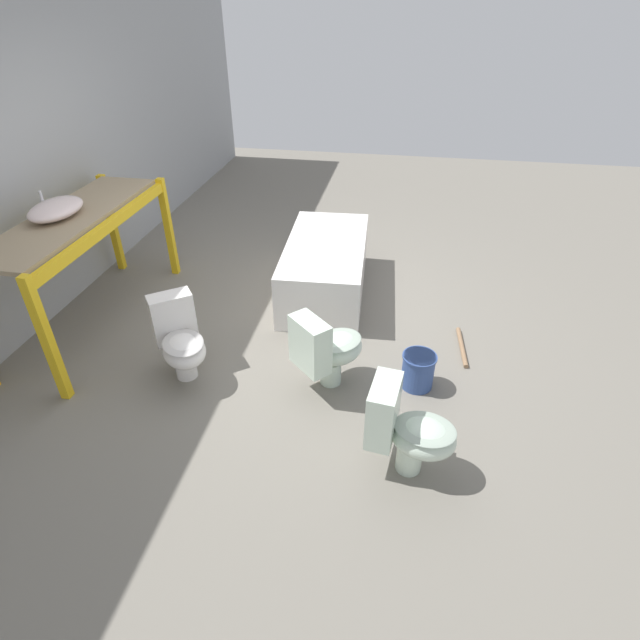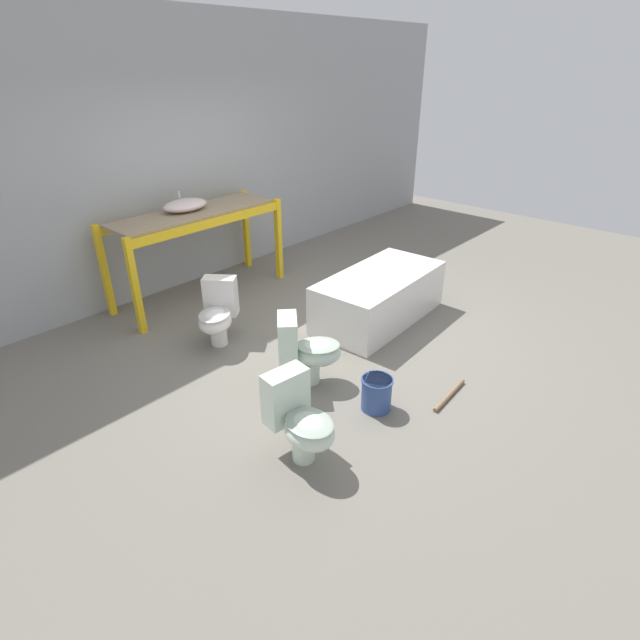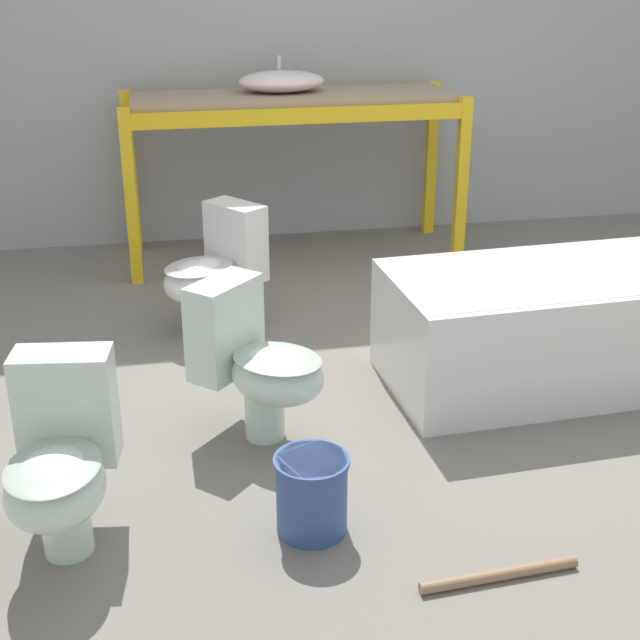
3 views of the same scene
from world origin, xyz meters
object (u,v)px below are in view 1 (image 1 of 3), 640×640
at_px(toilet_extra, 180,339).
at_px(bucket_white, 418,370).
at_px(bathtub_main, 326,264).
at_px(toilet_near, 327,349).
at_px(toilet_far, 408,429).
at_px(sink_basin, 56,209).

distance_m(toilet_extra, bucket_white, 1.90).
bearing_deg(bathtub_main, bucket_white, -147.74).
xyz_separation_m(bathtub_main, toilet_near, (-1.47, -0.26, 0.03)).
bearing_deg(toilet_far, toilet_near, 47.92).
distance_m(sink_basin, bucket_white, 3.26).
bearing_deg(toilet_extra, sink_basin, 117.95).
distance_m(toilet_far, toilet_extra, 1.92).
xyz_separation_m(toilet_near, toilet_far, (-0.74, -0.63, 0.00)).
bearing_deg(sink_basin, toilet_near, -101.40).
height_order(bathtub_main, toilet_extra, toilet_extra).
bearing_deg(toilet_near, toilet_far, 174.21).
xyz_separation_m(bathtub_main, bucket_white, (-1.37, -0.97, -0.16)).
relative_size(sink_basin, bucket_white, 1.85).
height_order(toilet_far, toilet_extra, same).
bearing_deg(toilet_far, bucket_white, 2.34).
bearing_deg(bucket_white, toilet_near, 98.19).
xyz_separation_m(bathtub_main, toilet_extra, (-1.55, 0.91, 0.03)).
bearing_deg(bucket_white, toilet_far, 174.91).
xyz_separation_m(sink_basin, toilet_near, (-0.48, -2.37, -0.79)).
relative_size(bathtub_main, bucket_white, 5.61).
height_order(sink_basin, toilet_far, sink_basin).
bearing_deg(toilet_far, bathtub_main, 29.41).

